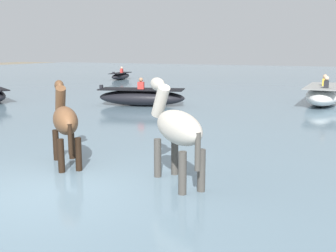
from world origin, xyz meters
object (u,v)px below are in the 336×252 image
horse_trailing_pinto (176,129)px  boat_far_inshore (121,76)px  horse_lead_bay (65,122)px  boat_near_port (142,97)px  boat_distant_east (324,95)px

horse_trailing_pinto → boat_far_inshore: horse_trailing_pinto is taller
horse_lead_bay → boat_near_port: bearing=108.9°
boat_far_inshore → boat_near_port: size_ratio=0.79×
horse_lead_bay → boat_far_inshore: bearing=119.2°
boat_near_port → horse_lead_bay: bearing=-71.1°
boat_distant_east → boat_far_inshore: (-15.74, 8.95, -0.14)m
horse_trailing_pinto → boat_distant_east: horse_trailing_pinto is taller
horse_trailing_pinto → boat_distant_east: size_ratio=0.53×
horse_trailing_pinto → boat_near_port: (-5.42, 8.53, -0.61)m
horse_lead_bay → horse_trailing_pinto: bearing=-2.2°
horse_trailing_pinto → boat_near_port: horse_trailing_pinto is taller
horse_lead_bay → boat_distant_east: size_ratio=0.50×
horse_lead_bay → horse_trailing_pinto: 2.53m
horse_lead_bay → boat_far_inshore: size_ratio=0.64×
boat_far_inshore → boat_near_port: 15.32m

